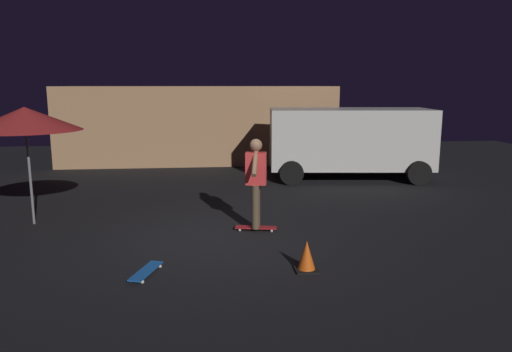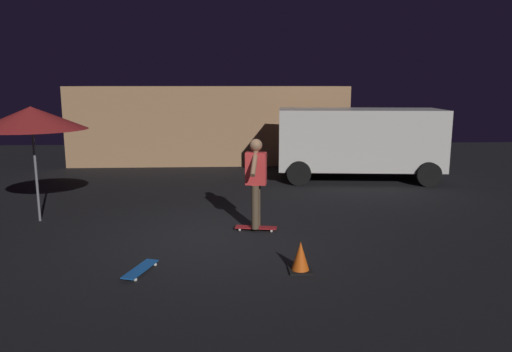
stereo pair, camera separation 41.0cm
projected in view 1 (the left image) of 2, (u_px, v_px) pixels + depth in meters
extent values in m
plane|color=black|center=(214.00, 238.00, 8.71)|extent=(28.00, 28.00, 0.00)
cube|color=#AD7F56|center=(199.00, 123.00, 17.50)|extent=(9.44, 3.35, 2.66)
cube|color=silver|center=(349.00, 138.00, 14.07)|extent=(4.77, 2.35, 1.70)
cube|color=black|center=(428.00, 126.00, 14.01)|extent=(0.23, 1.75, 0.64)
cylinder|color=black|center=(398.00, 162.00, 15.20)|extent=(0.68, 0.28, 0.66)
cylinder|color=black|center=(419.00, 173.00, 13.26)|extent=(0.68, 0.28, 0.66)
cylinder|color=black|center=(287.00, 162.00, 15.20)|extent=(0.68, 0.28, 0.66)
cylinder|color=black|center=(292.00, 173.00, 13.26)|extent=(0.68, 0.28, 0.66)
cylinder|color=slate|center=(29.00, 169.00, 9.37)|extent=(0.05, 0.05, 2.20)
cone|color=#A52626|center=(25.00, 119.00, 9.19)|extent=(2.10, 2.10, 0.45)
cube|color=#AD1E23|center=(256.00, 227.00, 9.12)|extent=(0.80, 0.34, 0.02)
sphere|color=silver|center=(272.00, 228.00, 9.19)|extent=(0.05, 0.05, 0.05)
sphere|color=silver|center=(272.00, 231.00, 9.02)|extent=(0.05, 0.05, 0.05)
sphere|color=silver|center=(241.00, 227.00, 9.24)|extent=(0.05, 0.05, 0.05)
sphere|color=silver|center=(240.00, 230.00, 9.07)|extent=(0.05, 0.05, 0.05)
cube|color=#1959B2|center=(146.00, 271.00, 6.99)|extent=(0.43, 0.80, 0.02)
sphere|color=silver|center=(142.00, 282.00, 6.69)|extent=(0.05, 0.05, 0.05)
sphere|color=silver|center=(131.00, 281.00, 6.73)|extent=(0.05, 0.05, 0.05)
sphere|color=silver|center=(160.00, 266.00, 7.26)|extent=(0.05, 0.05, 0.05)
sphere|color=silver|center=(150.00, 265.00, 7.30)|extent=(0.05, 0.05, 0.05)
cylinder|color=brown|center=(256.00, 204.00, 9.15)|extent=(0.14, 0.14, 0.82)
cylinder|color=brown|center=(256.00, 207.00, 8.94)|extent=(0.14, 0.14, 0.82)
cube|color=red|center=(256.00, 169.00, 8.91)|extent=(0.41, 0.29, 0.60)
sphere|color=#936B4C|center=(256.00, 145.00, 8.83)|extent=(0.23, 0.23, 0.23)
cylinder|color=#936B4C|center=(257.00, 159.00, 9.10)|extent=(0.19, 0.55, 0.46)
cylinder|color=#936B4C|center=(255.00, 162.00, 8.67)|extent=(0.19, 0.55, 0.46)
cube|color=black|center=(306.00, 270.00, 7.16)|extent=(0.34, 0.34, 0.03)
cone|color=#EA5914|center=(307.00, 256.00, 7.12)|extent=(0.28, 0.28, 0.46)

